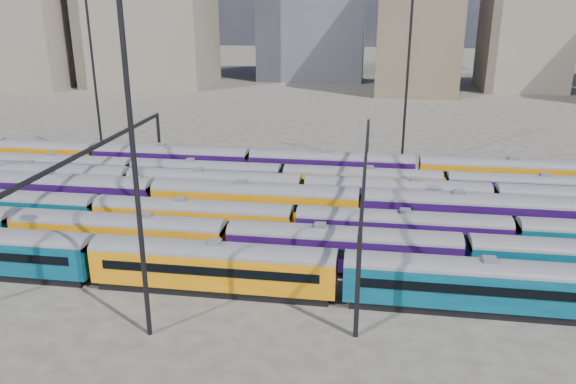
# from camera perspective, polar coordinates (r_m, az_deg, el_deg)

# --- Properties ---
(ground) EXTENTS (500.00, 500.00, 0.00)m
(ground) POSITION_cam_1_polar(r_m,az_deg,el_deg) (61.33, -1.83, -3.42)
(ground) COLOR #3F3B35
(ground) RESTS_ON ground
(rake_0) EXTENTS (105.09, 3.08, 5.19)m
(rake_0) POSITION_cam_1_polar(r_m,az_deg,el_deg) (47.34, -7.63, -7.03)
(rake_0) COLOR black
(rake_0) RESTS_ON ground
(rake_1) EXTENTS (147.00, 3.07, 5.17)m
(rake_1) POSITION_cam_1_polar(r_m,az_deg,el_deg) (50.23, 5.55, -5.37)
(rake_1) COLOR black
(rake_1) RESTS_ON ground
(rake_2) EXTENTS (123.50, 3.01, 5.07)m
(rake_2) POSITION_cam_1_polar(r_m,az_deg,el_deg) (61.41, -18.84, -1.78)
(rake_2) COLOR black
(rake_2) RESTS_ON ground
(rake_3) EXTENTS (113.58, 3.32, 5.61)m
(rake_3) POSITION_cam_1_polar(r_m,az_deg,el_deg) (60.58, -3.37, -0.75)
(rake_3) COLOR black
(rake_3) RESTS_ON ground
(rake_4) EXTENTS (104.81, 3.07, 5.17)m
(rake_4) POSITION_cam_1_polar(r_m,az_deg,el_deg) (66.64, -7.51, 0.75)
(rake_4) COLOR black
(rake_4) RESTS_ON ground
(rake_5) EXTENTS (137.08, 2.86, 4.81)m
(rake_5) POSITION_cam_1_polar(r_m,az_deg,el_deg) (68.98, 7.50, 1.22)
(rake_5) COLOR black
(rake_5) RESTS_ON ground
(rake_6) EXTENTS (153.25, 3.20, 5.40)m
(rake_6) POSITION_cam_1_polar(r_m,az_deg,el_deg) (78.44, -11.82, 3.38)
(rake_6) COLOR black
(rake_6) RESTS_ON ground
(gantry_1) EXTENTS (0.35, 40.35, 8.03)m
(gantry_1) POSITION_cam_1_polar(r_m,az_deg,el_deg) (65.63, -19.37, 3.25)
(gantry_1) COLOR black
(gantry_1) RESTS_ON ground
(gantry_2) EXTENTS (0.35, 40.35, 8.03)m
(gantry_2) POSITION_cam_1_polar(r_m,az_deg,el_deg) (58.17, 7.84, 2.24)
(gantry_2) COLOR black
(gantry_2) RESTS_ON ground
(mast_1) EXTENTS (1.40, 0.50, 25.60)m
(mast_1) POSITION_cam_1_polar(r_m,az_deg,el_deg) (88.14, -19.17, 11.82)
(mast_1) COLOR black
(mast_1) RESTS_ON ground
(mast_2) EXTENTS (1.40, 0.50, 25.60)m
(mast_2) POSITION_cam_1_polar(r_m,az_deg,el_deg) (38.27, -15.47, 4.12)
(mast_2) COLOR black
(mast_2) RESTS_ON ground
(mast_3) EXTENTS (1.40, 0.50, 25.60)m
(mast_3) POSITION_cam_1_polar(r_m,az_deg,el_deg) (80.45, 12.07, 11.84)
(mast_3) COLOR black
(mast_3) RESTS_ON ground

